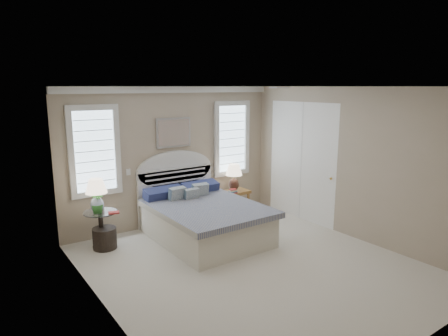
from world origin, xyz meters
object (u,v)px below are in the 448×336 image
side_table_left (101,225)px  floor_pot (105,238)px  lamp_left (96,192)px  lamp_right (234,174)px  nightstand_right (237,197)px  bed (202,217)px

side_table_left → floor_pot: size_ratio=1.59×
lamp_left → lamp_right: size_ratio=1.01×
nightstand_right → lamp_left: 3.06m
side_table_left → lamp_left: size_ratio=1.08×
floor_pot → lamp_right: (2.89, 0.23, 0.70)m
floor_pot → lamp_right: lamp_right is taller
side_table_left → nightstand_right: (2.95, 0.10, -0.00)m
side_table_left → nightstand_right: side_table_left is taller
nightstand_right → lamp_left: size_ratio=0.91×
nightstand_right → lamp_left: bearing=-177.9°
side_table_left → nightstand_right: bearing=1.9°
floor_pot → lamp_right: bearing=4.6°
nightstand_right → side_table_left: bearing=-178.1°
floor_pot → lamp_left: 0.81m
nightstand_right → lamp_right: (-0.04, 0.04, 0.49)m
lamp_right → side_table_left: bearing=-177.3°
nightstand_right → lamp_right: size_ratio=0.92×
lamp_left → lamp_right: (2.95, 0.15, -0.10)m
bed → floor_pot: size_ratio=5.73×
side_table_left → nightstand_right: size_ratio=1.19×
lamp_right → floor_pot: bearing=-175.4°
side_table_left → lamp_right: 2.95m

